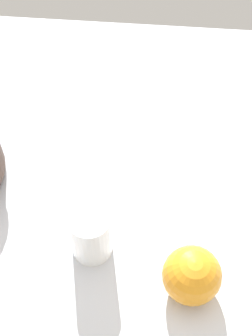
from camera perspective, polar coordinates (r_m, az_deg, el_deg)
The scene contains 3 objects.
ground_plane at distance 81.48cm, azimuth 1.54°, elevation -5.68°, with size 146.62×95.19×3.00cm, color silver.
juice_glass at distance 73.46cm, azimuth -4.12°, elevation -7.87°, with size 6.31×6.31×9.40cm.
loose_orange_1 at distance 71.21cm, azimuth 7.70°, elevation -12.32°, with size 8.52×8.52×8.52cm, color orange.
Camera 1 is at (1.37, -40.26, 69.32)cm, focal length 52.16 mm.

